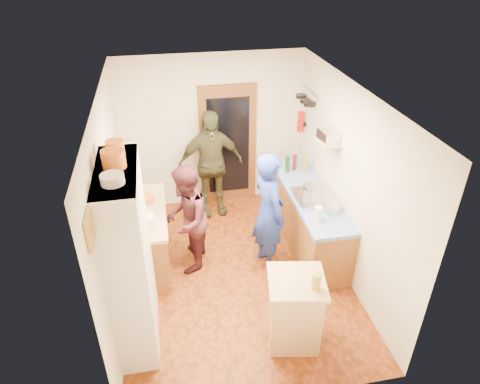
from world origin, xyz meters
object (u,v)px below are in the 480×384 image
object	(u,v)px
hutch_body	(130,259)
person_back	(211,164)
island_base	(294,312)
person_left	(189,218)
right_counter_base	(307,219)
person_hob	(272,213)

from	to	relation	value
hutch_body	person_back	bearing A→B (deg)	63.36
island_base	person_left	distance (m)	1.92
right_counter_base	person_back	distance (m)	1.77
hutch_body	right_counter_base	xyz separation A→B (m)	(2.50, 1.30, -0.68)
hutch_body	person_left	distance (m)	1.37
right_counter_base	island_base	size ratio (longest dim) A/B	2.56
hutch_body	island_base	size ratio (longest dim) A/B	2.56
person_hob	hutch_body	bearing A→B (deg)	102.92
hutch_body	right_counter_base	world-z (taller)	hutch_body
person_hob	person_left	size ratio (longest dim) A/B	1.12
right_counter_base	person_hob	distance (m)	0.91
right_counter_base	person_left	xyz separation A→B (m)	(-1.78, -0.18, 0.37)
right_counter_base	island_base	world-z (taller)	island_base
island_base	person_hob	bearing A→B (deg)	86.73
island_base	person_back	bearing A→B (deg)	100.57
person_hob	person_back	bearing A→B (deg)	8.81
right_counter_base	person_hob	bearing A→B (deg)	-149.16
right_counter_base	person_left	world-z (taller)	person_left
right_counter_base	person_back	xyz separation A→B (m)	(-1.29, 1.11, 0.49)
island_base	person_back	world-z (taller)	person_back
right_counter_base	hutch_body	bearing A→B (deg)	-152.53
person_left	right_counter_base	bearing A→B (deg)	109.15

